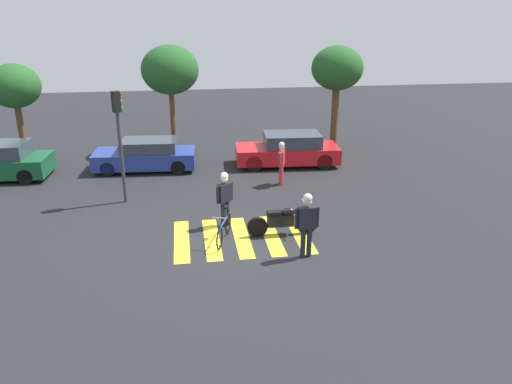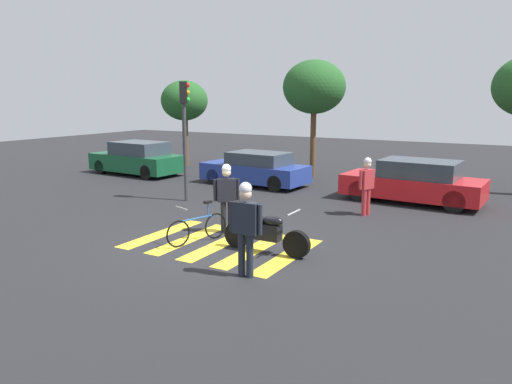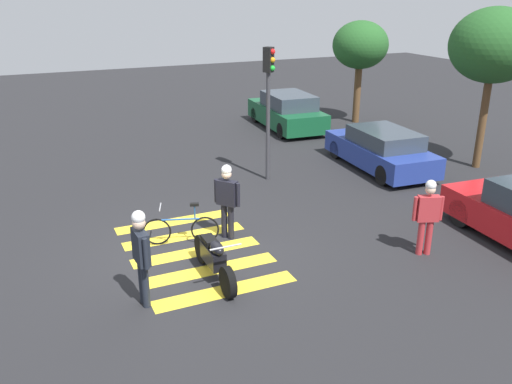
% 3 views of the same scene
% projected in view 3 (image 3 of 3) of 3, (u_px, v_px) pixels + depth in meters
% --- Properties ---
extents(ground_plane, '(60.00, 60.00, 0.00)m').
position_uv_depth(ground_plane, '(196.00, 252.00, 11.89)').
color(ground_plane, '#232326').
extents(police_motorcycle, '(2.13, 0.62, 1.03)m').
position_uv_depth(police_motorcycle, '(214.00, 258.00, 10.67)').
color(police_motorcycle, black).
rests_on(police_motorcycle, ground_plane).
extents(leaning_bicycle, '(0.65, 1.65, 0.98)m').
position_uv_depth(leaning_bicycle, '(181.00, 229.00, 12.17)').
color(leaning_bicycle, black).
rests_on(leaning_bicycle, ground_plane).
extents(officer_on_foot, '(0.56, 0.45, 1.79)m').
position_uv_depth(officer_on_foot, '(227.00, 196.00, 12.22)').
color(officer_on_foot, black).
rests_on(officer_on_foot, ground_plane).
extents(officer_by_motorcycle, '(0.70, 0.25, 1.87)m').
position_uv_depth(officer_by_motorcycle, '(141.00, 251.00, 9.55)').
color(officer_by_motorcycle, '#1E232D').
rests_on(officer_by_motorcycle, ground_plane).
extents(pedestrian_bystander, '(0.35, 0.62, 1.72)m').
position_uv_depth(pedestrian_bystander, '(428.00, 213.00, 11.46)').
color(pedestrian_bystander, '#B22D33').
rests_on(pedestrian_bystander, ground_plane).
extents(crosswalk_stripes, '(4.05, 2.88, 0.01)m').
position_uv_depth(crosswalk_stripes, '(196.00, 252.00, 11.89)').
color(crosswalk_stripes, yellow).
rests_on(crosswalk_stripes, ground_plane).
extents(car_green_compact, '(4.46, 2.13, 1.48)m').
position_uv_depth(car_green_compact, '(287.00, 112.00, 22.16)').
color(car_green_compact, black).
rests_on(car_green_compact, ground_plane).
extents(car_blue_hatchback, '(4.35, 2.03, 1.31)m').
position_uv_depth(car_blue_hatchback, '(381.00, 150.00, 17.21)').
color(car_blue_hatchback, black).
rests_on(car_blue_hatchback, ground_plane).
extents(traffic_light_pole, '(0.36, 0.33, 3.94)m').
position_uv_depth(traffic_light_pole, '(269.00, 92.00, 15.49)').
color(traffic_light_pole, '#38383D').
rests_on(traffic_light_pole, ground_plane).
extents(street_tree_near, '(2.32, 2.32, 4.26)m').
position_uv_depth(street_tree_near, '(360.00, 46.00, 22.35)').
color(street_tree_near, brown).
rests_on(street_tree_near, ground_plane).
extents(street_tree_mid, '(2.67, 2.67, 5.00)m').
position_uv_depth(street_tree_mid, '(494.00, 46.00, 16.21)').
color(street_tree_mid, brown).
rests_on(street_tree_mid, ground_plane).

